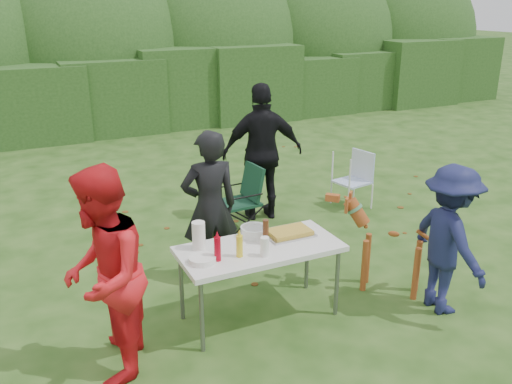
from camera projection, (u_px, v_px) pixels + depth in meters
name	position (u px, v px, depth m)	size (l,w,h in m)	color
ground	(276.00, 296.00, 5.58)	(80.00, 80.00, 0.00)	#1E4211
hedge_row	(112.00, 95.00, 12.10)	(22.00, 1.40, 1.70)	#23471C
shrub_backdrop	(96.00, 54.00, 13.20)	(20.00, 2.60, 3.20)	#3D6628
folding_table	(260.00, 252.00, 4.99)	(1.50, 0.70, 0.74)	silver
person_cook	(210.00, 208.00, 5.65)	(0.60, 0.40, 1.66)	black
person_red_jacket	(103.00, 277.00, 4.14)	(0.85, 0.66, 1.76)	red
person_black_puffy	(263.00, 153.00, 7.28)	(1.09, 0.45, 1.86)	black
child	(449.00, 240.00, 5.12)	(0.95, 0.55, 1.47)	#171B45
dog	(392.00, 248.00, 5.52)	(1.03, 0.41, 0.98)	brown
camping_chair	(239.00, 199.00, 7.02)	(0.55, 0.55, 0.87)	#123624
lawn_chair	(352.00, 179.00, 7.86)	(0.48, 0.48, 0.81)	#5C81CD
food_tray	(289.00, 234.00, 5.20)	(0.45, 0.30, 0.02)	#B7B7BA
focaccia_bread	(290.00, 232.00, 5.19)	(0.40, 0.26, 0.04)	gold
mustard_bottle	(239.00, 246.00, 4.75)	(0.06, 0.06, 0.20)	gold
ketchup_bottle	(217.00, 249.00, 4.67)	(0.06, 0.06, 0.22)	#A60315
beer_bottle	(266.00, 232.00, 4.99)	(0.06, 0.06, 0.24)	#47230F
paper_towel_roll	(199.00, 236.00, 4.89)	(0.12, 0.12, 0.26)	white
cup_stack	(265.00, 247.00, 4.76)	(0.08, 0.08, 0.18)	white
pasta_bowl	(254.00, 232.00, 5.16)	(0.26, 0.26, 0.10)	silver
plate_stack	(202.00, 259.00, 4.67)	(0.24, 0.24, 0.05)	white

